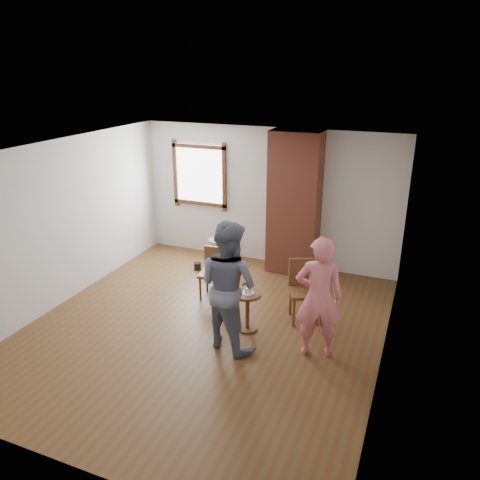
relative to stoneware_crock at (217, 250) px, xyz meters
The scene contains 12 objects.
ground 2.57m from the stoneware_crock, 69.49° to the right, with size 5.50×5.50×0.00m, color brown.
room_shell 2.54m from the stoneware_crock, 64.87° to the right, with size 5.04×5.52×2.62m.
brick_chimney 1.85m from the stoneware_crock, ahead, with size 0.90×0.50×2.60m, color #AE553E.
stoneware_crock is the anchor object (origin of this frame).
dark_pot 0.59m from the stoneware_crock, 106.36° to the right, with size 0.14×0.14×0.14m, color black.
dining_chair_left 1.52m from the stoneware_crock, 67.27° to the right, with size 0.42×0.42×0.84m.
dining_chair_right 2.67m from the stoneware_crock, 35.66° to the right, with size 0.58×0.58×0.94m.
side_table 2.66m from the stoneware_crock, 55.71° to the right, with size 0.40×0.40×0.60m.
cake_plate 2.68m from the stoneware_crock, 55.71° to the right, with size 0.18×0.18×0.01m, color white.
cake_slice 2.69m from the stoneware_crock, 55.53° to the right, with size 0.08×0.07×0.06m, color white.
man 3.06m from the stoneware_crock, 62.16° to the right, with size 0.88×0.69×1.81m, color black.
person_pink 3.56m from the stoneware_crock, 43.14° to the right, with size 0.61×0.40×1.68m, color #E17079.
Camera 1 is at (2.74, -5.34, 3.67)m, focal length 35.00 mm.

